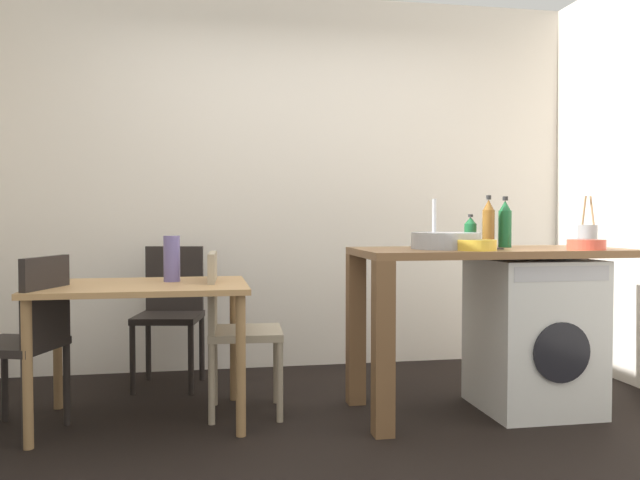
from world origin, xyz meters
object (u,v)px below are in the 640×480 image
chair_person_seat (27,335)px  washing_machine (533,334)px  mixing_bowl (477,244)px  bottle_clear_small (505,224)px  chair_spare_by_wall (171,307)px  chair_opposite (232,323)px  vase (172,259)px  bottle_tall_green (470,232)px  dining_table (142,302)px  utensil_crock (587,235)px  colander (586,244)px  bottle_squat_brown (488,224)px

chair_person_seat → washing_machine: (2.71, -0.04, -0.08)m
chair_person_seat → mixing_bowl: mixing_bowl is taller
chair_person_seat → bottle_clear_small: 2.65m
chair_spare_by_wall → mixing_bowl: bearing=155.5°
chair_opposite → vase: 0.49m
chair_spare_by_wall → bottle_tall_green: bearing=166.1°
chair_spare_by_wall → bottle_tall_green: size_ratio=4.71×
dining_table → utensil_crock: bearing=-2.7°
bottle_tall_green → colander: size_ratio=0.96×
chair_person_seat → colander: bearing=-75.4°
chair_person_seat → dining_table: bearing=-57.4°
chair_opposite → utensil_crock: bearing=88.8°
dining_table → vase: bearing=33.7°
utensil_crock → vase: size_ratio=1.19×
chair_opposite → vase: bearing=-94.4°
chair_opposite → bottle_tall_green: bottle_tall_green is taller
chair_spare_by_wall → washing_machine: 2.26m
chair_spare_by_wall → vase: (0.04, -0.67, 0.36)m
dining_table → colander: size_ratio=5.50×
chair_spare_by_wall → mixing_bowl: 2.03m
chair_opposite → bottle_clear_small: (1.57, -0.11, 0.55)m
colander → vase: size_ratio=0.79×
dining_table → mixing_bowl: (1.73, -0.37, 0.31)m
dining_table → washing_machine: size_ratio=1.28×
chair_spare_by_wall → vase: size_ratio=3.57×
chair_opposite → mixing_bowl: 1.40m
chair_opposite → vase: vase is taller
bottle_tall_green → mixing_bowl: bearing=-108.2°
chair_spare_by_wall → colander: colander is taller
chair_person_seat → colander: colander is taller
bottle_squat_brown → mixing_bowl: (-0.20, -0.28, -0.10)m
chair_person_seat → mixing_bowl: size_ratio=4.36×
chair_opposite → vase: size_ratio=3.57×
bottle_clear_small → chair_person_seat: bearing=-178.4°
chair_spare_by_wall → utensil_crock: utensil_crock is taller
dining_table → chair_opposite: chair_opposite is taller
vase → utensil_crock: bearing=-5.2°
bottle_clear_small → mixing_bowl: bottle_clear_small is taller
chair_spare_by_wall → bottle_squat_brown: bottle_squat_brown is taller
washing_machine → colander: bearing=-49.3°
washing_machine → bottle_clear_small: bearing=135.6°
dining_table → colander: 2.40m
chair_spare_by_wall → mixing_bowl: size_ratio=4.36×
bottle_squat_brown → vase: bottle_squat_brown is taller
chair_opposite → chair_spare_by_wall: bearing=-149.7°
chair_spare_by_wall → mixing_bowl: mixing_bowl is taller
chair_person_seat → bottle_tall_green: bottle_tall_green is taller
chair_opposite → colander: (1.87, -0.44, 0.44)m
dining_table → washing_machine: (2.16, -0.17, -0.21)m
utensil_crock → dining_table: bearing=177.3°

